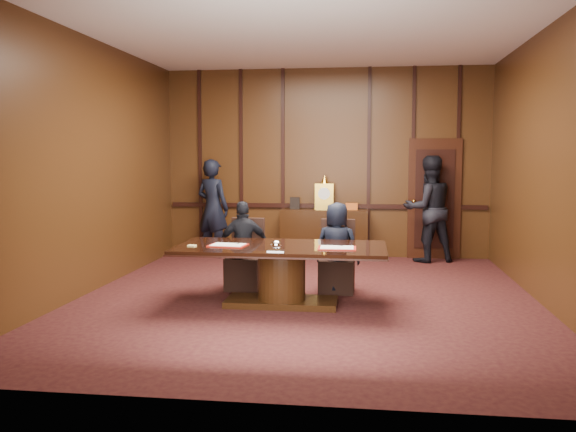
# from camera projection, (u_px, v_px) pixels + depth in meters

# --- Properties ---
(room) EXTENTS (7.00, 7.04, 3.50)m
(room) POSITION_uv_depth(u_px,v_px,m) (313.00, 168.00, 8.05)
(room) COLOR black
(room) RESTS_ON ground
(sideboard) EXTENTS (1.60, 0.45, 1.54)m
(sideboard) POSITION_uv_depth(u_px,v_px,m) (324.00, 232.00, 11.26)
(sideboard) COLOR black
(sideboard) RESTS_ON ground
(conference_table) EXTENTS (2.62, 1.32, 0.76)m
(conference_table) POSITION_uv_depth(u_px,v_px,m) (282.00, 265.00, 7.65)
(conference_table) COLOR black
(conference_table) RESTS_ON ground
(folder_left) EXTENTS (0.49, 0.37, 0.02)m
(folder_left) POSITION_uv_depth(u_px,v_px,m) (228.00, 245.00, 7.61)
(folder_left) COLOR #A4190F
(folder_left) RESTS_ON conference_table
(folder_right) EXTENTS (0.47, 0.34, 0.02)m
(folder_right) POSITION_uv_depth(u_px,v_px,m) (337.00, 248.00, 7.38)
(folder_right) COLOR #A4190F
(folder_right) RESTS_ON conference_table
(inkstand) EXTENTS (0.20, 0.14, 0.12)m
(inkstand) POSITION_uv_depth(u_px,v_px,m) (276.00, 247.00, 7.17)
(inkstand) COLOR white
(inkstand) RESTS_ON conference_table
(notepad) EXTENTS (0.11, 0.09, 0.01)m
(notepad) POSITION_uv_depth(u_px,v_px,m) (192.00, 246.00, 7.58)
(notepad) COLOR #FEDD7C
(notepad) RESTS_ON conference_table
(chair_left) EXTENTS (0.51, 0.51, 0.99)m
(chair_left) POSITION_uv_depth(u_px,v_px,m) (245.00, 268.00, 8.62)
(chair_left) COLOR black
(chair_left) RESTS_ON ground
(chair_right) EXTENTS (0.49, 0.49, 0.99)m
(chair_right) POSITION_uv_depth(u_px,v_px,m) (337.00, 271.00, 8.45)
(chair_right) COLOR black
(chair_right) RESTS_ON ground
(signatory_left) EXTENTS (0.79, 0.51, 1.25)m
(signatory_left) POSITION_uv_depth(u_px,v_px,m) (244.00, 246.00, 8.51)
(signatory_left) COLOR black
(signatory_left) RESTS_ON ground
(signatory_right) EXTENTS (0.68, 0.51, 1.25)m
(signatory_right) POSITION_uv_depth(u_px,v_px,m) (337.00, 248.00, 8.34)
(signatory_right) COLOR black
(signatory_right) RESTS_ON ground
(witness_left) EXTENTS (0.78, 0.66, 1.82)m
(witness_left) POSITION_uv_depth(u_px,v_px,m) (213.00, 208.00, 11.33)
(witness_left) COLOR black
(witness_left) RESTS_ON ground
(witness_right) EXTENTS (1.10, 0.97, 1.89)m
(witness_right) POSITION_uv_depth(u_px,v_px,m) (429.00, 209.00, 10.81)
(witness_right) COLOR black
(witness_right) RESTS_ON ground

